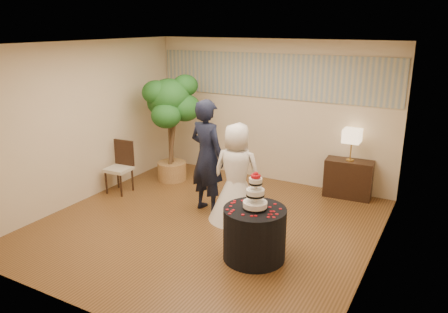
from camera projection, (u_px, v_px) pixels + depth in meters
The scene contains 15 objects.
floor at pixel (206, 225), 6.94m from camera, with size 5.00×5.00×0.00m, color brown.
ceiling at pixel (204, 44), 6.12m from camera, with size 5.00×5.00×0.00m, color white.
wall_back at pixel (271, 112), 8.63m from camera, with size 5.00×0.06×2.80m, color beige.
wall_front at pixel (78, 196), 4.44m from camera, with size 5.00×0.06×2.80m, color beige.
wall_left at pixel (84, 122), 7.69m from camera, with size 0.06×5.00×2.80m, color beige.
wall_right at pixel (379, 165), 5.38m from camera, with size 0.06×5.00×2.80m, color beige.
mural_border at pixel (272, 76), 8.40m from camera, with size 4.90×0.02×0.85m, color #A0A697.
groom at pixel (207, 157), 7.22m from camera, with size 0.70×0.46×1.92m, color black.
bride at pixel (237, 172), 6.94m from camera, with size 0.91×0.91×1.61m, color white.
cake_table at pixel (254, 234), 5.88m from camera, with size 0.85×0.85×0.73m, color black.
wedding_cake at pixel (255, 191), 5.69m from camera, with size 0.33×0.33×0.52m, color white, non-canonical shape.
console at pixel (348, 179), 7.98m from camera, with size 0.84×0.37×0.70m, color black.
table_lamp at pixel (351, 145), 7.79m from camera, with size 0.30×0.30×0.58m, color beige, non-canonical shape.
ficus_tree at pixel (170, 128), 8.64m from camera, with size 1.04×1.04×2.17m, color #1E571D, non-canonical shape.
side_chair at pixel (118, 168), 8.16m from camera, with size 0.45×0.47×0.98m, color black, non-canonical shape.
Camera 1 is at (3.30, -5.40, 3.09)m, focal length 35.00 mm.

